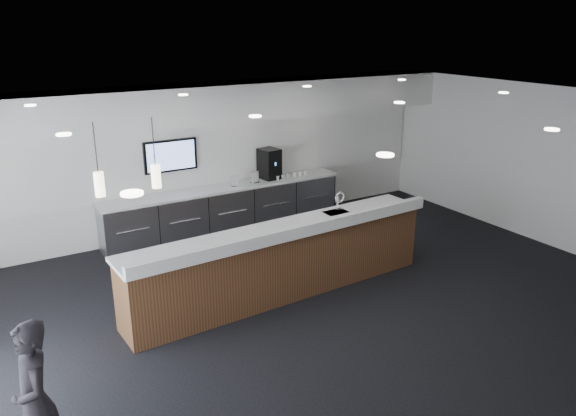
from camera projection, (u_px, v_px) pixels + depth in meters
ground at (328, 303)px, 8.61m from camera, size 10.00×10.00×0.00m
ceiling at (333, 107)px, 7.66m from camera, size 10.00×8.00×0.02m
back_wall at (217, 156)px, 11.38m from camera, size 10.00×0.02×3.00m
right_wall at (547, 166)px, 10.58m from camera, size 0.02×8.00×3.00m
soffit_bulkhead at (224, 102)px, 10.65m from camera, size 10.00×0.90×0.70m
alcove_panel at (217, 152)px, 11.32m from camera, size 9.80×0.06×1.40m
back_credenza at (226, 209)px, 11.41m from camera, size 5.06×0.66×0.95m
wall_tv at (170, 156)px, 10.77m from camera, size 1.05×0.08×0.62m
pendant_left at (147, 170)px, 7.37m from camera, size 0.12×0.12×0.30m
pendant_right at (92, 177)px, 7.03m from camera, size 0.12×0.12×0.30m
ceiling_can_lights at (333, 109)px, 7.66m from camera, size 7.00×5.00×0.02m
service_counter at (283, 260)px, 8.72m from camera, size 5.19×1.10×1.49m
coffee_machine at (269, 164)px, 11.74m from camera, size 0.43×0.52×0.64m
info_sign_left at (235, 181)px, 11.24m from camera, size 0.16×0.06×0.22m
info_sign_right at (255, 177)px, 11.46m from camera, size 0.18×0.07×0.24m
lounge_guest at (35, 402)px, 5.14m from camera, size 0.43×0.61×1.60m
cup_0 at (305, 173)px, 12.07m from camera, size 0.09×0.09×0.09m
cup_1 at (300, 174)px, 12.00m from camera, size 0.13×0.13×0.09m
cup_2 at (294, 175)px, 11.93m from camera, size 0.11×0.11×0.09m
cup_3 at (289, 176)px, 11.87m from camera, size 0.12×0.12×0.09m
cup_4 at (283, 177)px, 11.80m from camera, size 0.13×0.13×0.09m
cup_5 at (277, 178)px, 11.73m from camera, size 0.10×0.10×0.09m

